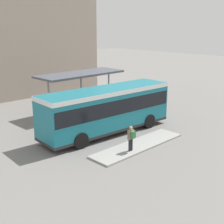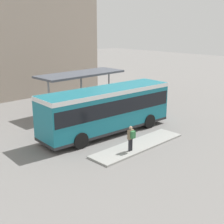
{
  "view_description": "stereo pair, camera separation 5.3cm",
  "coord_description": "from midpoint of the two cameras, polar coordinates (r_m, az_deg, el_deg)",
  "views": [
    {
      "loc": [
        -15.0,
        -15.85,
        7.79
      ],
      "look_at": [
        0.52,
        0.0,
        1.51
      ],
      "focal_mm": 50.0,
      "sensor_mm": 36.0,
      "label": 1
    },
    {
      "loc": [
        -14.96,
        -15.88,
        7.79
      ],
      "look_at": [
        0.52,
        0.0,
        1.51
      ],
      "focal_mm": 50.0,
      "sensor_mm": 36.0,
      "label": 2
    }
  ],
  "objects": [
    {
      "name": "station_shelter",
      "position": [
        28.22,
        -5.65,
        6.75
      ],
      "size": [
        8.15,
        2.99,
        3.57
      ],
      "color": "#4C515B",
      "rests_on": "ground_plane"
    },
    {
      "name": "bicycle_orange",
      "position": [
        31.83,
        5.71,
        2.28
      ],
      "size": [
        0.48,
        1.77,
        0.76
      ],
      "rotation": [
        0.0,
        0.0,
        -1.54
      ],
      "color": "black",
      "rests_on": "ground_plane"
    },
    {
      "name": "bicycle_white",
      "position": [
        31.59,
        6.85,
        2.05
      ],
      "size": [
        0.48,
        1.52,
        0.66
      ],
      "rotation": [
        0.0,
        0.0,
        -1.41
      ],
      "color": "black",
      "rests_on": "ground_plane"
    },
    {
      "name": "bicycle_yellow",
      "position": [
        32.51,
        3.69,
        2.6
      ],
      "size": [
        0.48,
        1.71,
        0.74
      ],
      "rotation": [
        0.0,
        0.0,
        1.7
      ],
      "color": "black",
      "rests_on": "ground_plane"
    },
    {
      "name": "pedestrian_waiting",
      "position": [
        19.38,
        3.58,
        -4.57
      ],
      "size": [
        0.4,
        0.41,
        1.62
      ],
      "rotation": [
        0.0,
        0.0,
        1.57
      ],
      "color": "#232328",
      "rests_on": "curb_island"
    },
    {
      "name": "bicycle_blue",
      "position": [
        32.23,
        4.79,
        2.46
      ],
      "size": [
        0.48,
        1.72,
        0.75
      ],
      "rotation": [
        0.0,
        0.0,
        1.74
      ],
      "color": "black",
      "rests_on": "ground_plane"
    },
    {
      "name": "ground_plane",
      "position": [
        23.17,
        -0.85,
        -3.83
      ],
      "size": [
        120.0,
        120.0,
        0.0
      ],
      "primitive_type": "plane",
      "color": "slate"
    },
    {
      "name": "city_bus",
      "position": [
        22.59,
        -0.86,
        0.82
      ],
      "size": [
        10.54,
        3.28,
        3.35
      ],
      "rotation": [
        0.0,
        0.0,
        -0.07
      ],
      "color": "#197284",
      "rests_on": "ground_plane"
    },
    {
      "name": "curb_island",
      "position": [
        20.79,
        4.9,
        -6.07
      ],
      "size": [
        7.36,
        1.8,
        0.12
      ],
      "color": "#9E9E99",
      "rests_on": "ground_plane"
    },
    {
      "name": "potted_planter_near_shelter",
      "position": [
        26.71,
        -1.95,
        0.17
      ],
      "size": [
        0.7,
        0.7,
        1.13
      ],
      "color": "slate",
      "rests_on": "ground_plane"
    }
  ]
}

